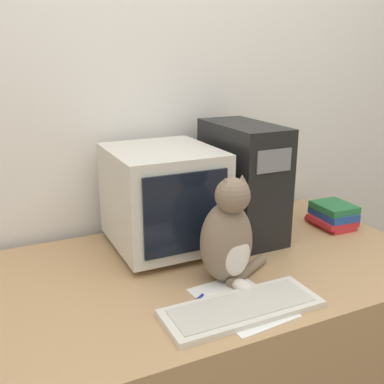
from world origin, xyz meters
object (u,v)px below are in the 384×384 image
Objects in this scene: keyboard at (242,308)px; book_stack at (333,215)px; crt_monitor at (163,197)px; pen at (191,305)px; cat at (229,237)px; computer_tower at (242,180)px.

keyboard is 0.81m from book_stack.
pen is at bearing -101.37° from crt_monitor.
crt_monitor reaches higher than cat.
book_stack is at bearing 12.98° from cat.
computer_tower reaches higher than keyboard.
crt_monitor is 0.76m from book_stack.
keyboard is at bearing -35.77° from pen.
cat is at bearing 27.03° from pen.
pen is (-0.17, -0.09, -0.15)m from cat.
computer_tower is at bearing 44.59° from pen.
book_stack is (0.65, 0.23, -0.10)m from cat.
computer_tower is at bearing 165.94° from book_stack.
keyboard is 0.23m from cat.
computer_tower is 0.63m from keyboard.
cat reaches higher than book_stack.
computer_tower is 0.63m from pen.
crt_monitor is at bearing 93.93° from keyboard.
cat is (0.09, -0.34, -0.05)m from crt_monitor.
keyboard is at bearing -86.07° from crt_monitor.
computer_tower is at bearing -2.07° from crt_monitor.
crt_monitor is 0.34m from computer_tower.
crt_monitor is 0.90× the size of keyboard.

